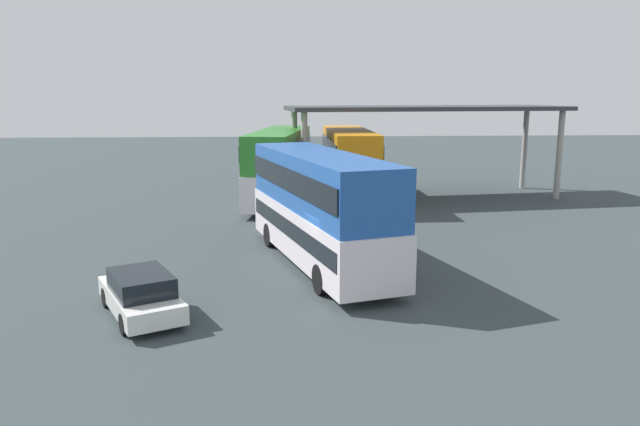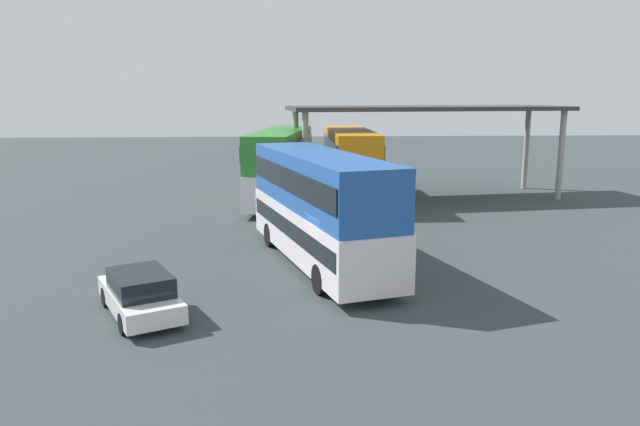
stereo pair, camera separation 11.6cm
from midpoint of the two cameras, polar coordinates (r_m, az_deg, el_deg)
The scene contains 6 objects.
ground_plane at distance 20.56m, azimuth 1.68°, elevation -6.74°, with size 140.00×140.00×0.00m, color #353F41.
double_decker_main at distance 22.19m, azimuth -0.16°, elevation 0.83°, with size 5.33×10.76×4.25m.
parked_hatchback at distance 18.21m, azimuth -17.08°, elevation -7.48°, with size 3.28×4.30×1.35m.
double_decker_near_canopy at distance 35.20m, azimuth -3.99°, elevation 4.81°, with size 4.10×11.13×4.29m.
double_decker_mid_row at distance 35.88m, azimuth 2.72°, elevation 4.93°, with size 2.60×10.43×4.27m.
depot_canopy at distance 37.38m, azimuth 10.09°, elevation 9.46°, with size 17.48×7.31×5.65m.
Camera 1 is at (-1.82, -19.45, 6.44)m, focal length 33.17 mm.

